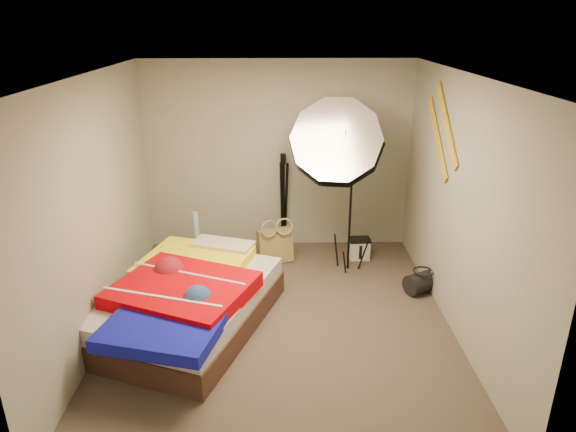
{
  "coord_description": "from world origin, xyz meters",
  "views": [
    {
      "loc": [
        -0.02,
        -4.61,
        2.97
      ],
      "look_at": [
        0.1,
        0.6,
        0.95
      ],
      "focal_mm": 32.0,
      "sensor_mm": 36.0,
      "label": 1
    }
  ],
  "objects_px": {
    "camera_case": "(359,249)",
    "bed": "(187,301)",
    "duffel_bag": "(422,282)",
    "camera_tripod": "(283,195)",
    "tote_bag": "(275,246)",
    "photo_umbrella": "(337,144)",
    "wrapping_roll": "(197,237)"
  },
  "relations": [
    {
      "from": "wrapping_roll",
      "to": "duffel_bag",
      "type": "xyz_separation_m",
      "value": [
        2.7,
        -0.87,
        -0.21
      ]
    },
    {
      "from": "tote_bag",
      "to": "camera_tripod",
      "type": "bearing_deg",
      "value": 57.45
    },
    {
      "from": "duffel_bag",
      "to": "bed",
      "type": "distance_m",
      "value": 2.67
    },
    {
      "from": "camera_case",
      "to": "duffel_bag",
      "type": "relative_size",
      "value": 0.65
    },
    {
      "from": "tote_bag",
      "to": "camera_tripod",
      "type": "xyz_separation_m",
      "value": [
        0.11,
        0.46,
        0.53
      ]
    },
    {
      "from": "photo_umbrella",
      "to": "camera_tripod",
      "type": "xyz_separation_m",
      "value": [
        -0.6,
        0.77,
        -0.87
      ]
    },
    {
      "from": "photo_umbrella",
      "to": "camera_tripod",
      "type": "distance_m",
      "value": 1.31
    },
    {
      "from": "photo_umbrella",
      "to": "camera_tripod",
      "type": "relative_size",
      "value": 1.72
    },
    {
      "from": "duffel_bag",
      "to": "photo_umbrella",
      "type": "distance_m",
      "value": 1.87
    },
    {
      "from": "tote_bag",
      "to": "wrapping_roll",
      "type": "height_order",
      "value": "wrapping_roll"
    },
    {
      "from": "duffel_bag",
      "to": "camera_tripod",
      "type": "xyz_separation_m",
      "value": [
        -1.59,
        1.28,
        0.64
      ]
    },
    {
      "from": "camera_case",
      "to": "bed",
      "type": "relative_size",
      "value": 0.11
    },
    {
      "from": "wrapping_roll",
      "to": "photo_umbrella",
      "type": "height_order",
      "value": "photo_umbrella"
    },
    {
      "from": "tote_bag",
      "to": "camera_case",
      "type": "bearing_deg",
      "value": -15.06
    },
    {
      "from": "camera_case",
      "to": "bed",
      "type": "distance_m",
      "value": 2.52
    },
    {
      "from": "photo_umbrella",
      "to": "duffel_bag",
      "type": "bearing_deg",
      "value": -27.31
    },
    {
      "from": "wrapping_roll",
      "to": "bed",
      "type": "height_order",
      "value": "wrapping_roll"
    },
    {
      "from": "camera_tripod",
      "to": "bed",
      "type": "bearing_deg",
      "value": -117.47
    },
    {
      "from": "wrapping_roll",
      "to": "duffel_bag",
      "type": "distance_m",
      "value": 2.85
    },
    {
      "from": "bed",
      "to": "camera_tripod",
      "type": "height_order",
      "value": "camera_tripod"
    },
    {
      "from": "photo_umbrella",
      "to": "camera_tripod",
      "type": "bearing_deg",
      "value": 127.83
    },
    {
      "from": "camera_case",
      "to": "photo_umbrella",
      "type": "xyz_separation_m",
      "value": [
        -0.39,
        -0.39,
        1.5
      ]
    },
    {
      "from": "bed",
      "to": "tote_bag",
      "type": "bearing_deg",
      "value": 58.77
    },
    {
      "from": "camera_tripod",
      "to": "camera_case",
      "type": "bearing_deg",
      "value": -21.26
    },
    {
      "from": "bed",
      "to": "camera_tripod",
      "type": "bearing_deg",
      "value": 62.53
    },
    {
      "from": "photo_umbrella",
      "to": "camera_case",
      "type": "bearing_deg",
      "value": 44.58
    },
    {
      "from": "tote_bag",
      "to": "bed",
      "type": "bearing_deg",
      "value": -140.07
    },
    {
      "from": "bed",
      "to": "photo_umbrella",
      "type": "height_order",
      "value": "photo_umbrella"
    },
    {
      "from": "wrapping_roll",
      "to": "photo_umbrella",
      "type": "bearing_deg",
      "value": -11.91
    },
    {
      "from": "duffel_bag",
      "to": "camera_tripod",
      "type": "height_order",
      "value": "camera_tripod"
    },
    {
      "from": "bed",
      "to": "camera_case",
      "type": "bearing_deg",
      "value": 37.7
    },
    {
      "from": "bed",
      "to": "photo_umbrella",
      "type": "distance_m",
      "value": 2.38
    }
  ]
}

